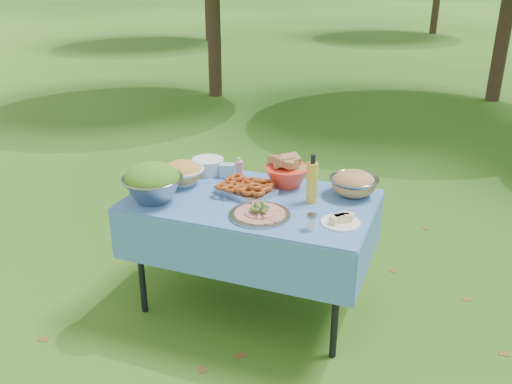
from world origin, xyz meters
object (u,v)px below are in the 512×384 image
at_px(bread_bowl, 287,171).
at_px(oil_bottle, 312,179).
at_px(salad_bowl, 152,182).
at_px(plate_stack, 208,166).
at_px(picnic_table, 252,253).
at_px(charcuterie_platter, 260,209).
at_px(pasta_bowl_steel, 354,183).

bearing_deg(bread_bowl, oil_bottle, -42.04).
relative_size(salad_bowl, plate_stack, 1.67).
relative_size(picnic_table, bread_bowl, 5.10).
height_order(picnic_table, bread_bowl, bread_bowl).
height_order(plate_stack, charcuterie_platter, plate_stack).
bearing_deg(charcuterie_platter, salad_bowl, -177.71).
bearing_deg(pasta_bowl_steel, picnic_table, -154.28).
height_order(plate_stack, pasta_bowl_steel, pasta_bowl_steel).
xyz_separation_m(charcuterie_platter, oil_bottle, (0.22, 0.29, 0.11)).
distance_m(salad_bowl, charcuterie_platter, 0.68).
xyz_separation_m(picnic_table, salad_bowl, (-0.54, -0.24, 0.50)).
bearing_deg(plate_stack, charcuterie_platter, -42.41).
relative_size(picnic_table, pasta_bowl_steel, 4.94).
height_order(plate_stack, oil_bottle, oil_bottle).
height_order(picnic_table, charcuterie_platter, charcuterie_platter).
bearing_deg(bread_bowl, charcuterie_platter, -90.08).
xyz_separation_m(picnic_table, bread_bowl, (0.13, 0.28, 0.48)).
height_order(picnic_table, plate_stack, plate_stack).
bearing_deg(bread_bowl, plate_stack, 176.50).
bearing_deg(oil_bottle, plate_stack, 163.66).
bearing_deg(oil_bottle, bread_bowl, 137.96).
xyz_separation_m(salad_bowl, plate_stack, (0.10, 0.55, -0.07)).
xyz_separation_m(picnic_table, pasta_bowl_steel, (0.57, 0.27, 0.46)).
bearing_deg(oil_bottle, salad_bowl, -160.35).
height_order(salad_bowl, charcuterie_platter, salad_bowl).
distance_m(pasta_bowl_steel, charcuterie_platter, 0.65).
distance_m(picnic_table, plate_stack, 0.69).
distance_m(plate_stack, pasta_bowl_steel, 1.01).
distance_m(picnic_table, charcuterie_platter, 0.49).
xyz_separation_m(bread_bowl, oil_bottle, (0.22, -0.20, 0.05)).
xyz_separation_m(salad_bowl, bread_bowl, (0.67, 0.52, -0.02)).
distance_m(bread_bowl, oil_bottle, 0.30).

